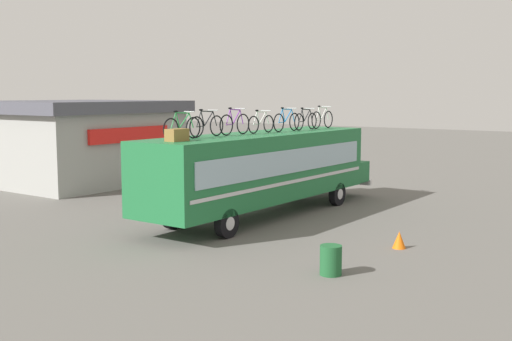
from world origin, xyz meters
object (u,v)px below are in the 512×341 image
rooftop_bicycle_3 (235,124)px  rooftop_bicycle_4 (261,123)px  rooftop_bicycle_1 (182,127)px  rooftop_bicycle_7 (322,119)px  rooftop_bicycle_5 (287,121)px  luggage_bag_1 (177,135)px  traffic_cone (399,240)px  bus (263,167)px  rooftop_bicycle_6 (306,120)px  trash_bin (331,260)px  rooftop_bicycle_2 (207,125)px

rooftop_bicycle_3 → rooftop_bicycle_4: 1.40m
rooftop_bicycle_1 → rooftop_bicycle_7: rooftop_bicycle_7 is taller
rooftop_bicycle_3 → rooftop_bicycle_5: (2.77, -0.37, -0.01)m
rooftop_bicycle_1 → rooftop_bicycle_7: bearing=-3.1°
luggage_bag_1 → rooftop_bicycle_5: rooftop_bicycle_5 is taller
luggage_bag_1 → traffic_cone: bearing=-63.6°
bus → rooftop_bicycle_6: (2.75, -0.13, 1.62)m
rooftop_bicycle_6 → trash_bin: size_ratio=2.24×
luggage_bag_1 → rooftop_bicycle_7: 8.81m
rooftop_bicycle_1 → rooftop_bicycle_5: 5.47m
rooftop_bicycle_4 → rooftop_bicycle_6: (2.73, -0.25, 0.01)m
bus → trash_bin: (-5.35, -5.83, -1.46)m
rooftop_bicycle_1 → rooftop_bicycle_2: rooftop_bicycle_2 is taller
trash_bin → rooftop_bicycle_7: bearing=31.2°
luggage_bag_1 → rooftop_bicycle_4: (4.75, 0.22, 0.17)m
bus → traffic_cone: bus is taller
luggage_bag_1 → rooftop_bicycle_6: bearing=-0.2°
luggage_bag_1 → rooftop_bicycle_6: (7.48, -0.03, 0.19)m
rooftop_bicycle_1 → rooftop_bicycle_2: (1.35, 0.12, 0.01)m
bus → rooftop_bicycle_7: size_ratio=7.14×
luggage_bag_1 → rooftop_bicycle_2: (2.03, 0.52, 0.20)m
bus → rooftop_bicycle_4: bearing=82.0°
rooftop_bicycle_4 → luggage_bag_1: bearing=-177.4°
rooftop_bicycle_5 → bus: bearing=175.8°
bus → rooftop_bicycle_7: bearing=-1.9°
rooftop_bicycle_1 → rooftop_bicycle_4: (4.08, -0.18, -0.02)m
rooftop_bicycle_2 → trash_bin: size_ratio=2.32×
luggage_bag_1 → rooftop_bicycle_7: (8.81, -0.04, 0.21)m
rooftop_bicycle_1 → rooftop_bicycle_2: bearing=5.3°
luggage_bag_1 → rooftop_bicycle_1: size_ratio=0.40×
rooftop_bicycle_7 → trash_bin: (-9.42, -5.70, -3.10)m
rooftop_bicycle_5 → traffic_cone: rooftop_bicycle_5 is taller
rooftop_bicycle_1 → rooftop_bicycle_6: size_ratio=1.03×
rooftop_bicycle_6 → trash_bin: rooftop_bicycle_6 is taller
rooftop_bicycle_5 → rooftop_bicycle_6: (1.36, -0.03, -0.01)m
rooftop_bicycle_5 → rooftop_bicycle_7: size_ratio=1.04×
rooftop_bicycle_4 → rooftop_bicycle_7: (4.06, -0.26, 0.03)m
rooftop_bicycle_4 → rooftop_bicycle_7: bearing=-3.6°
rooftop_bicycle_3 → rooftop_bicycle_7: 5.46m
rooftop_bicycle_2 → rooftop_bicycle_7: (6.78, -0.56, 0.01)m
bus → luggage_bag_1: luggage_bag_1 is taller
rooftop_bicycle_4 → trash_bin: bearing=-132.0°
rooftop_bicycle_7 → trash_bin: 11.44m
bus → luggage_bag_1: bearing=-178.8°
rooftop_bicycle_6 → traffic_cone: bearing=-126.9°
rooftop_bicycle_6 → rooftop_bicycle_2: bearing=174.2°
rooftop_bicycle_1 → rooftop_bicycle_6: bearing=-3.6°
rooftop_bicycle_1 → rooftop_bicycle_6: (6.81, -0.43, -0.01)m
rooftop_bicycle_2 → rooftop_bicycle_4: 2.74m
luggage_bag_1 → rooftop_bicycle_1: bearing=30.5°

